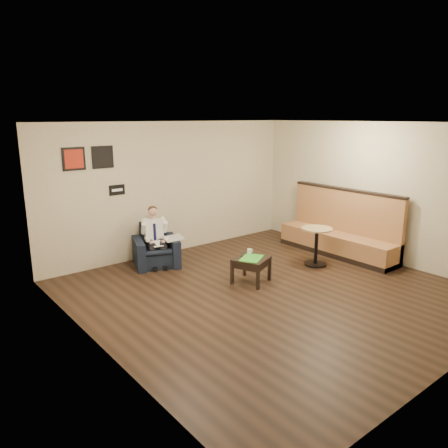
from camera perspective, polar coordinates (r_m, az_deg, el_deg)
ground at (r=7.54m, az=6.12°, el=-8.80°), size 6.00×6.00×0.00m
wall_back at (r=9.43m, az=-6.64°, el=4.67°), size 6.00×0.02×2.80m
wall_left at (r=5.47m, az=-16.38°, el=-2.59°), size 0.02×6.00×2.80m
wall_right at (r=9.46m, az=19.38°, el=3.99°), size 0.02×6.00×2.80m
ceiling at (r=6.96m, az=6.73°, el=12.99°), size 6.00×6.00×0.02m
seating_sign at (r=8.79m, az=-13.80°, el=4.34°), size 0.32×0.02×0.20m
art_print_left at (r=8.41m, az=-19.03°, el=8.04°), size 0.42×0.03×0.42m
art_print_right at (r=8.61m, az=-15.57°, el=8.41°), size 0.42×0.03×0.42m
armchair at (r=8.77m, az=-8.89°, el=-2.78°), size 1.08×1.08×0.81m
seated_man at (r=8.63m, az=-8.81°, el=-2.02°), size 0.77×0.93×1.11m
lap_papers at (r=8.56m, az=-8.69°, el=-2.55°), size 0.25×0.31×0.01m
newspaper at (r=8.70m, az=-6.62°, el=-1.83°), size 0.47×0.53×0.01m
side_table at (r=7.84m, az=3.55°, el=-6.03°), size 0.73×0.73×0.46m
green_folder at (r=7.73m, az=3.61°, el=-4.47°), size 0.56×0.51×0.01m
coffee_mug at (r=7.96m, az=3.35°, el=-3.60°), size 0.11×0.11×0.10m
smartphone at (r=7.87m, az=2.66°, el=-4.12°), size 0.16×0.10×0.01m
banquette at (r=9.59m, az=14.69°, el=0.13°), size 0.64×2.70×1.38m
cafe_table at (r=8.88m, az=11.94°, el=-2.89°), size 0.75×0.75×0.76m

